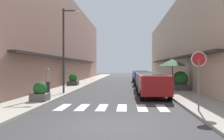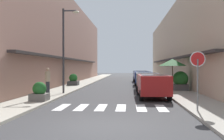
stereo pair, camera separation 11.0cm
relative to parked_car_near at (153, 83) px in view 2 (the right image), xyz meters
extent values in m
plane|color=#38383A|center=(-2.34, 12.44, -0.92)|extent=(112.97, 112.97, 0.00)
cube|color=#ADA899|center=(-6.87, 12.44, -0.86)|extent=(2.30, 71.89, 0.12)
cube|color=#9E998E|center=(2.20, 12.44, -0.86)|extent=(2.30, 71.89, 0.12)
cube|color=#A87A6B|center=(-10.52, 14.01, 4.01)|extent=(5.00, 48.22, 9.86)
cube|color=#332D2D|center=(-7.77, 14.01, 1.88)|extent=(0.50, 33.75, 0.16)
cube|color=#C6B299|center=(5.85, 14.01, 3.47)|extent=(5.00, 48.22, 8.79)
cube|color=#332D2D|center=(3.10, 14.01, 1.88)|extent=(0.50, 33.75, 0.16)
cube|color=silver|center=(-4.71, -4.08, -0.92)|extent=(0.45, 2.20, 0.01)
cube|color=silver|center=(-3.76, -4.08, -0.92)|extent=(0.45, 2.20, 0.01)
cube|color=silver|center=(-2.81, -4.08, -0.92)|extent=(0.45, 2.20, 0.01)
cube|color=silver|center=(-1.86, -4.08, -0.92)|extent=(0.45, 2.20, 0.01)
cube|color=silver|center=(-0.91, -4.08, -0.92)|extent=(0.45, 2.20, 0.01)
cube|color=silver|center=(0.04, -4.08, -0.92)|extent=(0.45, 2.20, 0.01)
cube|color=maroon|center=(0.00, 0.04, -0.04)|extent=(1.80, 4.46, 1.13)
cube|color=black|center=(0.00, -0.18, 0.27)|extent=(1.50, 2.50, 0.56)
cylinder|color=black|center=(-0.81, 1.50, -0.60)|extent=(0.23, 0.64, 0.64)
cylinder|color=black|center=(0.78, 1.52, -0.60)|extent=(0.23, 0.64, 0.64)
cylinder|color=black|center=(-0.78, -1.43, -0.60)|extent=(0.23, 0.64, 0.64)
cylinder|color=black|center=(0.81, -1.42, -0.60)|extent=(0.23, 0.64, 0.64)
cube|color=#4C5156|center=(0.00, 5.57, -0.04)|extent=(1.81, 4.51, 1.13)
cube|color=black|center=(0.00, 5.35, 0.27)|extent=(1.50, 2.53, 0.56)
cylinder|color=black|center=(-0.78, 7.07, -0.60)|extent=(0.23, 0.64, 0.64)
cylinder|color=black|center=(0.81, 7.04, -0.60)|extent=(0.23, 0.64, 0.64)
cylinder|color=black|center=(-0.81, 4.10, -0.60)|extent=(0.23, 0.64, 0.64)
cylinder|color=black|center=(0.78, 4.08, -0.60)|extent=(0.23, 0.64, 0.64)
cube|color=navy|center=(0.00, 11.44, -0.04)|extent=(1.81, 4.06, 1.13)
cube|color=black|center=(0.00, 11.24, 0.27)|extent=(1.50, 2.28, 0.56)
cylinder|color=black|center=(-0.78, 12.78, -0.60)|extent=(0.23, 0.64, 0.64)
cylinder|color=black|center=(0.81, 12.76, -0.60)|extent=(0.23, 0.64, 0.64)
cylinder|color=black|center=(-0.81, 10.12, -0.60)|extent=(0.23, 0.64, 0.64)
cylinder|color=black|center=(0.78, 10.10, -0.60)|extent=(0.23, 0.64, 0.64)
cube|color=navy|center=(0.00, 18.05, -0.04)|extent=(1.89, 4.20, 1.13)
cube|color=black|center=(0.00, 17.84, 0.27)|extent=(1.55, 2.37, 0.56)
cylinder|color=black|center=(-0.84, 19.39, -0.60)|extent=(0.24, 0.65, 0.64)
cylinder|color=black|center=(0.75, 19.44, -0.60)|extent=(0.24, 0.65, 0.64)
cylinder|color=black|center=(-0.75, 16.65, -0.60)|extent=(0.24, 0.65, 0.64)
cylinder|color=black|center=(0.84, 16.70, -0.60)|extent=(0.24, 0.65, 0.64)
cylinder|color=slate|center=(1.37, -5.45, 0.28)|extent=(0.07, 0.07, 2.16)
cylinder|color=red|center=(1.37, -5.45, 1.35)|extent=(0.64, 0.03, 0.64)
torus|color=white|center=(1.37, -5.45, 1.35)|extent=(0.65, 0.05, 0.65)
cylinder|color=#38383D|center=(-6.06, 1.63, 2.14)|extent=(0.14, 0.14, 5.89)
cylinder|color=#38383D|center=(-5.61, 1.63, 4.94)|extent=(0.90, 0.10, 0.10)
ellipsoid|color=beige|center=(-5.16, 1.63, 4.84)|extent=(0.44, 0.28, 0.20)
cylinder|color=#262626|center=(1.93, 4.49, -0.77)|extent=(0.48, 0.48, 0.06)
cylinder|color=#4C3823|center=(1.93, 4.49, 0.29)|extent=(0.06, 0.06, 2.18)
cone|color=#19511E|center=(1.93, 4.49, 1.38)|extent=(2.20, 2.20, 0.55)
cube|color=slate|center=(-6.34, -2.58, -0.61)|extent=(0.91, 0.91, 0.39)
sphere|color=#236628|center=(-6.34, -2.58, -0.16)|extent=(0.74, 0.74, 0.74)
cube|color=#4C4C4C|center=(2.54, 4.47, -0.56)|extent=(1.09, 1.09, 0.48)
sphere|color=#236628|center=(2.54, 4.47, 0.09)|extent=(1.20, 1.20, 1.20)
cube|color=#4C4C4C|center=(-7.06, 9.65, -0.59)|extent=(1.05, 1.05, 0.43)
sphere|color=#236628|center=(-7.06, 9.65, -0.08)|extent=(0.84, 0.84, 0.84)
cylinder|color=#282B33|center=(-6.86, 0.60, -0.37)|extent=(0.26, 0.26, 0.86)
cylinder|color=tan|center=(-6.86, 0.60, 0.39)|extent=(0.34, 0.34, 0.68)
sphere|color=tan|center=(-6.86, 0.60, 0.85)|extent=(0.23, 0.23, 0.23)
camera|label=1|loc=(-1.59, -16.80, 1.03)|focal=42.93mm
camera|label=2|loc=(-1.48, -16.79, 1.03)|focal=42.93mm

